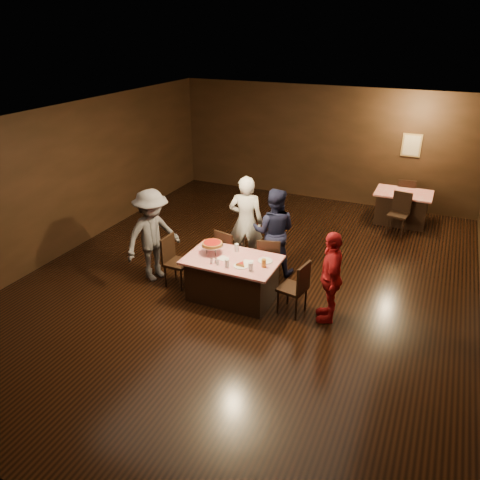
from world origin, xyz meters
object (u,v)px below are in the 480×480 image
object	(u,v)px
chair_far_right	(269,260)
glass_amber	(264,263)
main_table	(232,278)
chair_end_left	(178,262)
chair_back_near	(398,214)
glass_front_left	(227,263)
glass_back	(237,248)
diner_red_shirt	(331,277)
plate_empty	(265,261)
chair_far_left	(230,252)
pizza_stand	(212,244)
diner_white_jacket	(246,222)
chair_back_far	(405,196)
diner_navy_hoodie	(274,232)
chair_end_right	(293,287)
back_table	(402,208)
glass_front_right	(251,267)
diner_grey_knit	(153,235)

from	to	relation	value
chair_far_right	glass_amber	xyz separation A→B (m)	(0.20, -0.80, 0.37)
main_table	chair_end_left	distance (m)	1.10
chair_back_near	glass_front_left	size ratio (longest dim) A/B	6.79
chair_back_near	glass_back	xyz separation A→B (m)	(-2.33, -3.78, 0.37)
diner_red_shirt	plate_empty	distance (m)	1.15
chair_far_left	pizza_stand	bearing A→B (deg)	102.93
diner_white_jacket	glass_front_left	xyz separation A→B (m)	(0.35, -1.58, -0.08)
chair_back_far	chair_far_right	bearing A→B (deg)	64.13
glass_amber	glass_back	bearing A→B (deg)	151.70
chair_far_right	diner_white_jacket	bearing A→B (deg)	-51.50
glass_front_left	glass_amber	bearing A→B (deg)	24.44
diner_navy_hoodie	glass_amber	xyz separation A→B (m)	(0.28, -1.23, -0.01)
chair_end_right	pizza_stand	xyz separation A→B (m)	(-1.50, 0.05, 0.48)
back_table	chair_end_right	xyz separation A→B (m)	(-1.18, -4.78, 0.09)
back_table	plate_empty	bearing A→B (deg)	-110.50
diner_white_jacket	diner_red_shirt	xyz separation A→B (m)	(2.00, -1.21, -0.14)
chair_far_left	chair_far_right	bearing A→B (deg)	-167.07
diner_red_shirt	glass_front_right	distance (m)	1.29
back_table	glass_front_right	distance (m)	5.37
diner_grey_knit	glass_front_left	size ratio (longest dim) A/B	12.61
chair_back_far	diner_white_jacket	world-z (taller)	diner_white_jacket
diner_white_jacket	glass_front_left	bearing A→B (deg)	88.33
chair_back_near	diner_navy_hoodie	xyz separation A→B (m)	(-1.96, -2.89, 0.38)
back_table	diner_grey_knit	world-z (taller)	diner_grey_knit
glass_amber	chair_far_left	bearing A→B (deg)	141.34
chair_far_left	diner_grey_knit	xyz separation A→B (m)	(-1.24, -0.70, 0.41)
main_table	chair_back_far	xyz separation A→B (m)	(2.28, 5.38, 0.09)
chair_far_left	chair_end_right	world-z (taller)	same
chair_far_left	diner_navy_hoodie	bearing A→B (deg)	-136.08
main_table	chair_far_right	size ratio (longest dim) A/B	1.68
main_table	glass_amber	size ratio (longest dim) A/B	11.43
chair_far_right	chair_back_near	world-z (taller)	same
chair_back_near	glass_front_right	size ratio (longest dim) A/B	6.79
chair_end_right	glass_back	world-z (taller)	chair_end_right
chair_far_left	chair_end_right	size ratio (longest dim) A/B	1.00
chair_far_left	pizza_stand	distance (m)	0.85
chair_back_near	chair_back_far	world-z (taller)	same
diner_red_shirt	plate_empty	size ratio (longest dim) A/B	6.23
pizza_stand	chair_back_near	bearing A→B (deg)	56.35
chair_back_far	glass_amber	xyz separation A→B (m)	(-1.68, -5.43, 0.37)
chair_end_left	chair_back_near	world-z (taller)	same
chair_far_left	chair_end_left	bearing A→B (deg)	59.91
chair_back_far	glass_front_left	distance (m)	6.11
diner_red_shirt	pizza_stand	distance (m)	2.11
chair_far_left	diner_red_shirt	size ratio (longest dim) A/B	0.61
plate_empty	glass_front_right	world-z (taller)	glass_front_right
glass_amber	pizza_stand	bearing A→B (deg)	174.29
glass_amber	glass_back	xyz separation A→B (m)	(-0.65, 0.35, 0.00)
main_table	glass_front_left	xyz separation A→B (m)	(0.05, -0.30, 0.46)
chair_far_right	glass_front_right	bearing A→B (deg)	78.49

